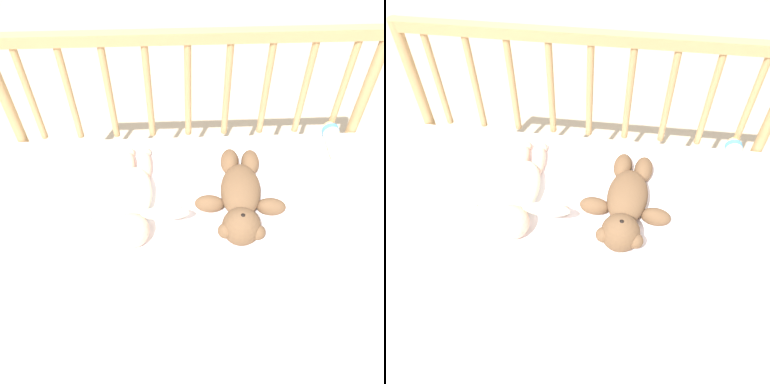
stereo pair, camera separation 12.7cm
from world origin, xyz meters
TOP-DOWN VIEW (x-y plane):
  - ground_plane at (0.00, 0.00)m, footprint 12.00×12.00m
  - crib_mattress at (0.00, 0.00)m, footprint 1.21×0.60m
  - crib_rail at (-0.00, 0.32)m, footprint 1.21×0.04m
  - blanket at (-0.03, 0.01)m, footprint 0.83×0.53m
  - teddy_bear at (0.14, -0.01)m, footprint 0.28×0.38m
  - baby at (-0.17, -0.00)m, footprint 0.33×0.40m
  - baby_bottle at (0.49, 0.24)m, footprint 0.06×0.17m

SIDE VIEW (x-z plane):
  - ground_plane at x=0.00m, z-range 0.00..0.00m
  - crib_mattress at x=0.00m, z-range 0.00..0.44m
  - blanket at x=-0.03m, z-range 0.44..0.45m
  - baby_bottle at x=0.49m, z-range 0.44..0.50m
  - baby at x=-0.17m, z-range 0.43..0.53m
  - teddy_bear at x=0.14m, z-range 0.43..0.54m
  - crib_rail at x=0.00m, z-range 0.17..1.01m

